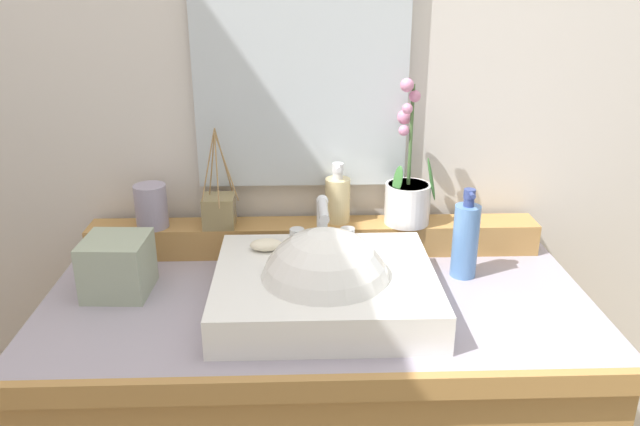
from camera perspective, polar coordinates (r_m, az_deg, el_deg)
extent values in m
cube|color=silver|center=(1.56, -0.76, 16.96)|extent=(3.01, 0.20, 2.71)
cube|color=#9A92A2|center=(1.34, -0.26, -8.24)|extent=(1.14, 0.57, 0.04)
cube|color=#AC7C42|center=(1.10, 0.21, -15.57)|extent=(1.14, 0.02, 0.04)
cube|color=#AC7C42|center=(1.52, -0.53, -2.19)|extent=(1.07, 0.09, 0.07)
cube|color=white|center=(1.28, 0.43, -6.82)|extent=(0.44, 0.38, 0.08)
sphere|color=white|center=(1.26, 0.46, -7.27)|extent=(0.27, 0.27, 0.27)
cylinder|color=silver|center=(1.36, 0.20, -0.88)|extent=(0.02, 0.02, 0.10)
cylinder|color=silver|center=(1.29, 0.30, 0.27)|extent=(0.02, 0.11, 0.02)
sphere|color=silver|center=(1.34, 0.21, 1.10)|extent=(0.03, 0.03, 0.03)
cylinder|color=silver|center=(1.37, -2.09, -2.14)|extent=(0.03, 0.03, 0.04)
cylinder|color=silver|center=(1.38, 2.49, -2.08)|extent=(0.03, 0.03, 0.04)
ellipsoid|color=beige|center=(1.35, -4.87, -2.89)|extent=(0.07, 0.04, 0.02)
cylinder|color=silver|center=(1.50, 7.89, 0.85)|extent=(0.11, 0.11, 0.10)
cylinder|color=tan|center=(1.49, 7.97, 2.38)|extent=(0.09, 0.09, 0.01)
cylinder|color=#476B38|center=(1.45, 8.21, 6.93)|extent=(0.01, 0.01, 0.23)
ellipsoid|color=#387033|center=(1.48, 10.03, 3.02)|extent=(0.03, 0.03, 0.10)
ellipsoid|color=#387033|center=(1.46, 7.02, 2.88)|extent=(0.04, 0.04, 0.07)
sphere|color=pink|center=(1.45, 7.59, 7.40)|extent=(0.02, 0.02, 0.02)
sphere|color=pink|center=(1.47, 7.65, 8.59)|extent=(0.03, 0.03, 0.03)
sphere|color=pink|center=(1.43, 7.90, 9.32)|extent=(0.02, 0.02, 0.02)
sphere|color=pink|center=(1.43, 8.56, 10.40)|extent=(0.03, 0.03, 0.03)
sphere|color=pink|center=(1.42, 7.87, 11.38)|extent=(0.03, 0.03, 0.03)
cylinder|color=#D9C388|center=(1.50, 1.60, 1.17)|extent=(0.06, 0.06, 0.11)
cylinder|color=silver|center=(1.48, 1.63, 3.43)|extent=(0.02, 0.02, 0.02)
cylinder|color=silver|center=(1.47, 1.64, 4.14)|extent=(0.03, 0.03, 0.02)
cylinder|color=silver|center=(1.46, 1.68, 4.10)|extent=(0.01, 0.03, 0.01)
cylinder|color=#9A91A7|center=(1.51, -15.00, 0.60)|extent=(0.07, 0.07, 0.10)
cube|color=olive|center=(1.49, -9.09, 0.18)|extent=(0.07, 0.07, 0.07)
cylinder|color=#9E7A4C|center=(1.45, -8.43, 4.11)|extent=(0.05, 0.01, 0.16)
cylinder|color=#9E7A4C|center=(1.48, -8.67, 4.62)|extent=(0.03, 0.06, 0.17)
cylinder|color=#9E7A4C|center=(1.47, -9.75, 4.16)|extent=(0.03, 0.02, 0.16)
cylinder|color=#9E7A4C|center=(1.44, -10.11, 4.03)|extent=(0.04, 0.04, 0.17)
cylinder|color=#9E7A4C|center=(1.43, -9.30, 3.80)|extent=(0.01, 0.06, 0.16)
cylinder|color=#5480BA|center=(1.42, 12.99, -2.50)|extent=(0.06, 0.06, 0.16)
cylinder|color=navy|center=(1.39, 13.29, 0.96)|extent=(0.02, 0.02, 0.02)
cylinder|color=navy|center=(1.38, 13.36, 1.70)|extent=(0.03, 0.03, 0.02)
cylinder|color=navy|center=(1.36, 13.54, 1.65)|extent=(0.01, 0.03, 0.01)
cube|color=#98A58C|center=(1.39, -17.82, -4.55)|extent=(0.14, 0.14, 0.12)
cube|color=silver|center=(1.46, -1.72, 12.73)|extent=(0.49, 0.02, 0.54)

